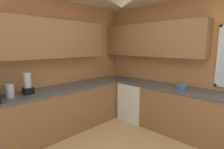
# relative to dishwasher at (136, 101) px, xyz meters

# --- Properties ---
(room_shell) EXTENTS (3.98, 4.06, 2.64)m
(room_shell) POSITION_rel_dishwasher_xyz_m (0.17, -1.01, 1.43)
(room_shell) COLOR #C6844C
(room_shell) RESTS_ON ground_plane
(counter_run_left) EXTENTS (0.65, 3.67, 0.89)m
(counter_run_left) POSITION_rel_dishwasher_xyz_m (-0.66, -1.63, 0.02)
(counter_run_left) COLOR olive
(counter_run_left) RESTS_ON ground_plane
(counter_run_back) EXTENTS (3.07, 0.65, 0.89)m
(counter_run_back) POSITION_rel_dishwasher_xyz_m (1.17, 0.03, 0.02)
(counter_run_back) COLOR olive
(counter_run_back) RESTS_ON ground_plane
(dishwasher) EXTENTS (0.60, 0.60, 0.84)m
(dishwasher) POSITION_rel_dishwasher_xyz_m (0.00, 0.00, 0.00)
(dishwasher) COLOR white
(dishwasher) RESTS_ON ground_plane
(kettle) EXTENTS (0.13, 0.13, 0.21)m
(kettle) POSITION_rel_dishwasher_xyz_m (-0.64, -2.40, 0.57)
(kettle) COLOR #B7B7BC
(kettle) RESTS_ON counter_run_left
(bowl) EXTENTS (0.22, 0.22, 0.09)m
(bowl) POSITION_rel_dishwasher_xyz_m (1.03, 0.03, 0.51)
(bowl) COLOR #4C7099
(bowl) RESTS_ON counter_run_back
(blender_appliance) EXTENTS (0.15, 0.15, 0.36)m
(blender_appliance) POSITION_rel_dishwasher_xyz_m (-0.66, -2.11, 0.63)
(blender_appliance) COLOR black
(blender_appliance) RESTS_ON counter_run_left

